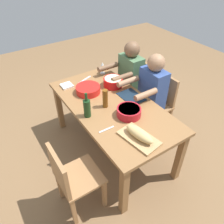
{
  "coord_description": "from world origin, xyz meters",
  "views": [
    {
      "loc": [
        1.71,
        -1.12,
        2.26
      ],
      "look_at": [
        0.0,
        0.0,
        0.63
      ],
      "focal_mm": 35.65,
      "sensor_mm": 36.0,
      "label": 1
    }
  ],
  "objects_px": {
    "beer_bottle": "(105,99)",
    "wine_glass": "(102,66)",
    "serving_bowl_pasta": "(113,82)",
    "chair_far_center": "(158,101)",
    "serving_bowl_salad": "(88,89)",
    "bread_loaf": "(139,134)",
    "napkin_stack": "(67,86)",
    "chair_far_left": "(137,86)",
    "wine_bottle": "(87,108)",
    "chair_near_right": "(71,178)",
    "diner_far_center": "(150,92)",
    "serving_bowl_fruit": "(129,111)",
    "cutting_board": "(139,138)",
    "diner_far_left": "(128,77)",
    "dining_table": "(112,111)"
  },
  "relations": [
    {
      "from": "dining_table",
      "to": "diner_far_left",
      "type": "bearing_deg",
      "value": 128.85
    },
    {
      "from": "chair_far_center",
      "to": "chair_near_right",
      "type": "distance_m",
      "value": 1.59
    },
    {
      "from": "dining_table",
      "to": "bread_loaf",
      "type": "xyz_separation_m",
      "value": [
        0.6,
        -0.09,
        0.15
      ]
    },
    {
      "from": "serving_bowl_fruit",
      "to": "cutting_board",
      "type": "height_order",
      "value": "serving_bowl_fruit"
    },
    {
      "from": "chair_far_center",
      "to": "chair_near_right",
      "type": "xyz_separation_m",
      "value": [
        0.46,
        -1.52,
        0.0
      ]
    },
    {
      "from": "bread_loaf",
      "to": "beer_bottle",
      "type": "xyz_separation_m",
      "value": [
        -0.61,
        0.0,
        0.04
      ]
    },
    {
      "from": "chair_far_center",
      "to": "serving_bowl_pasta",
      "type": "height_order",
      "value": "same"
    },
    {
      "from": "wine_glass",
      "to": "diner_far_center",
      "type": "bearing_deg",
      "value": 22.17
    },
    {
      "from": "diner_far_center",
      "to": "wine_glass",
      "type": "distance_m",
      "value": 0.76
    },
    {
      "from": "chair_far_left",
      "to": "napkin_stack",
      "type": "bearing_deg",
      "value": -99.89
    },
    {
      "from": "dining_table",
      "to": "wine_glass",
      "type": "bearing_deg",
      "value": 156.78
    },
    {
      "from": "serving_bowl_pasta",
      "to": "beer_bottle",
      "type": "distance_m",
      "value": 0.45
    },
    {
      "from": "diner_far_center",
      "to": "serving_bowl_salad",
      "type": "relative_size",
      "value": 4.01
    },
    {
      "from": "chair_near_right",
      "to": "napkin_stack",
      "type": "height_order",
      "value": "chair_near_right"
    },
    {
      "from": "bread_loaf",
      "to": "chair_far_center",
      "type": "bearing_deg",
      "value": 125.28
    },
    {
      "from": "serving_bowl_fruit",
      "to": "diner_far_left",
      "type": "bearing_deg",
      "value": 143.74
    },
    {
      "from": "serving_bowl_salad",
      "to": "bread_loaf",
      "type": "distance_m",
      "value": 0.97
    },
    {
      "from": "chair_far_center",
      "to": "bread_loaf",
      "type": "bearing_deg",
      "value": -54.72
    },
    {
      "from": "chair_far_center",
      "to": "cutting_board",
      "type": "relative_size",
      "value": 2.12
    },
    {
      "from": "chair_far_left",
      "to": "serving_bowl_fruit",
      "type": "relative_size",
      "value": 3.26
    },
    {
      "from": "serving_bowl_salad",
      "to": "wine_glass",
      "type": "bearing_deg",
      "value": 128.17
    },
    {
      "from": "beer_bottle",
      "to": "diner_far_left",
      "type": "bearing_deg",
      "value": 124.59
    },
    {
      "from": "napkin_stack",
      "to": "cutting_board",
      "type": "bearing_deg",
      "value": 8.42
    },
    {
      "from": "diner_far_left",
      "to": "beer_bottle",
      "type": "height_order",
      "value": "diner_far_left"
    },
    {
      "from": "wine_bottle",
      "to": "chair_far_center",
      "type": "bearing_deg",
      "value": 91.45
    },
    {
      "from": "chair_near_right",
      "to": "wine_glass",
      "type": "bearing_deg",
      "value": 137.53
    },
    {
      "from": "chair_far_left",
      "to": "wine_bottle",
      "type": "bearing_deg",
      "value": -65.74
    },
    {
      "from": "dining_table",
      "to": "wine_bottle",
      "type": "xyz_separation_m",
      "value": [
        0.03,
        -0.33,
        0.2
      ]
    },
    {
      "from": "chair_far_center",
      "to": "diner_far_center",
      "type": "height_order",
      "value": "diner_far_center"
    },
    {
      "from": "diner_far_center",
      "to": "beer_bottle",
      "type": "relative_size",
      "value": 5.45
    },
    {
      "from": "beer_bottle",
      "to": "wine_glass",
      "type": "bearing_deg",
      "value": 150.84
    },
    {
      "from": "chair_near_right",
      "to": "beer_bottle",
      "type": "relative_size",
      "value": 3.86
    },
    {
      "from": "napkin_stack",
      "to": "diner_far_left",
      "type": "bearing_deg",
      "value": 78.03
    },
    {
      "from": "cutting_board",
      "to": "wine_bottle",
      "type": "relative_size",
      "value": 1.38
    },
    {
      "from": "diner_far_center",
      "to": "beer_bottle",
      "type": "distance_m",
      "value": 0.68
    },
    {
      "from": "dining_table",
      "to": "wine_bottle",
      "type": "relative_size",
      "value": 5.82
    },
    {
      "from": "dining_table",
      "to": "chair_near_right",
      "type": "xyz_separation_m",
      "value": [
        0.46,
        -0.76,
        -0.17
      ]
    },
    {
      "from": "diner_far_left",
      "to": "beer_bottle",
      "type": "bearing_deg",
      "value": -55.41
    },
    {
      "from": "diner_far_left",
      "to": "serving_bowl_salad",
      "type": "bearing_deg",
      "value": -82.35
    },
    {
      "from": "dining_table",
      "to": "beer_bottle",
      "type": "height_order",
      "value": "beer_bottle"
    },
    {
      "from": "chair_near_right",
      "to": "serving_bowl_salad",
      "type": "relative_size",
      "value": 2.84
    },
    {
      "from": "chair_near_right",
      "to": "wine_bottle",
      "type": "distance_m",
      "value": 0.71
    },
    {
      "from": "wine_bottle",
      "to": "beer_bottle",
      "type": "bearing_deg",
      "value": 98.43
    },
    {
      "from": "dining_table",
      "to": "diner_far_left",
      "type": "height_order",
      "value": "diner_far_left"
    },
    {
      "from": "serving_bowl_salad",
      "to": "bread_loaf",
      "type": "height_order",
      "value": "bread_loaf"
    },
    {
      "from": "chair_near_right",
      "to": "bread_loaf",
      "type": "bearing_deg",
      "value": 78.61
    },
    {
      "from": "bread_loaf",
      "to": "napkin_stack",
      "type": "relative_size",
      "value": 2.29
    },
    {
      "from": "bread_loaf",
      "to": "wine_bottle",
      "type": "bearing_deg",
      "value": -156.95
    },
    {
      "from": "chair_far_left",
      "to": "beer_bottle",
      "type": "height_order",
      "value": "beer_bottle"
    },
    {
      "from": "chair_far_left",
      "to": "serving_bowl_salad",
      "type": "height_order",
      "value": "chair_far_left"
    }
  ]
}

